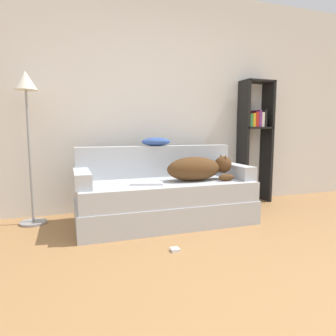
# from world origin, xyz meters

# --- Properties ---
(ground_plane) EXTENTS (20.00, 20.00, 0.00)m
(ground_plane) POSITION_xyz_m (0.00, 0.00, 0.00)
(ground_plane) COLOR #9E7042
(wall_back) EXTENTS (7.33, 0.06, 2.70)m
(wall_back) POSITION_xyz_m (0.00, 2.40, 1.35)
(wall_back) COLOR silver
(wall_back) RESTS_ON ground_plane
(couch) EXTENTS (1.84, 0.81, 0.45)m
(couch) POSITION_xyz_m (-0.11, 1.70, 0.22)
(couch) COLOR #B2B7BC
(couch) RESTS_ON ground_plane
(couch_backrest) EXTENTS (1.80, 0.15, 0.35)m
(couch_backrest) POSITION_xyz_m (-0.11, 2.04, 0.63)
(couch_backrest) COLOR #B2B7BC
(couch_backrest) RESTS_ON couch
(couch_arm_left) EXTENTS (0.15, 0.62, 0.15)m
(couch_arm_left) POSITION_xyz_m (-0.96, 1.70, 0.52)
(couch_arm_left) COLOR #B2B7BC
(couch_arm_left) RESTS_ON couch
(couch_arm_right) EXTENTS (0.15, 0.62, 0.15)m
(couch_arm_right) POSITION_xyz_m (0.73, 1.70, 0.52)
(couch_arm_right) COLOR #B2B7BC
(couch_arm_right) RESTS_ON couch
(dog) EXTENTS (0.74, 0.30, 0.27)m
(dog) POSITION_xyz_m (0.24, 1.62, 0.58)
(dog) COLOR #513319
(dog) RESTS_ON couch
(laptop) EXTENTS (0.36, 0.28, 0.02)m
(laptop) POSITION_xyz_m (-0.34, 1.60, 0.46)
(laptop) COLOR silver
(laptop) RESTS_ON couch
(throw_pillow) EXTENTS (0.34, 0.19, 0.10)m
(throw_pillow) POSITION_xyz_m (-0.11, 2.05, 0.85)
(throw_pillow) COLOR #335199
(throw_pillow) RESTS_ON couch_backrest
(bookshelf) EXTENTS (0.42, 0.26, 1.64)m
(bookshelf) POSITION_xyz_m (1.34, 2.22, 0.94)
(bookshelf) COLOR black
(bookshelf) RESTS_ON ground_plane
(floor_lamp) EXTENTS (0.27, 0.27, 1.57)m
(floor_lamp) POSITION_xyz_m (-1.45, 2.10, 1.21)
(floor_lamp) COLOR gray
(floor_lamp) RESTS_ON ground_plane
(power_adapter) EXTENTS (0.07, 0.07, 0.03)m
(power_adapter) POSITION_xyz_m (-0.29, 0.93, 0.01)
(power_adapter) COLOR silver
(power_adapter) RESTS_ON ground_plane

